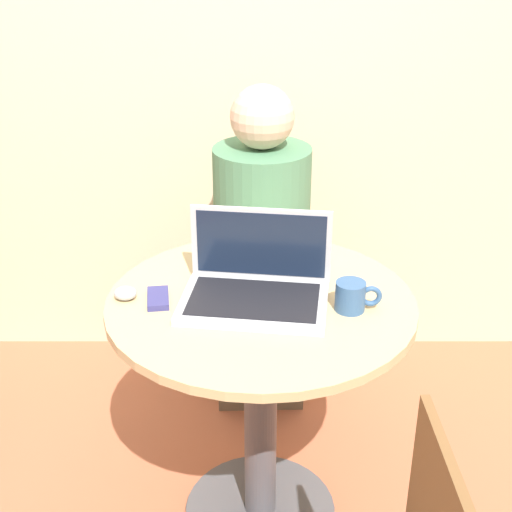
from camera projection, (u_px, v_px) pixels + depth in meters
ground_plane at (259, 512)px, 2.17m from camera, size 12.00×12.00×0.00m
back_wall at (258, 22)px, 2.48m from camera, size 7.00×0.05×2.60m
round_table at (259, 365)px, 1.93m from camera, size 0.80×0.80×0.74m
laptop at (254, 285)px, 1.82m from camera, size 0.40×0.30×0.22m
cell_phone at (157, 298)px, 1.83m from camera, size 0.07×0.11×0.02m
computer_mouse at (124, 293)px, 1.84m from camera, size 0.06×0.05×0.04m
coffee_cup at (351, 296)px, 1.78m from camera, size 0.12×0.08×0.08m
person_seated at (260, 270)px, 2.55m from camera, size 0.32×0.51×1.17m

